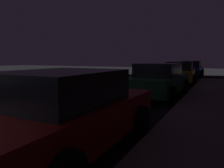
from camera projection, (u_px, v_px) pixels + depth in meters
name	position (u px, v px, depth m)	size (l,w,h in m)	color
car_red	(65.00, 112.00, 3.84)	(2.10, 4.03, 1.43)	maroon
car_green	(158.00, 80.00, 9.53)	(2.12, 4.63, 1.43)	#19592D
car_yellow_cab	(180.00, 73.00, 14.59)	(2.14, 4.21, 1.43)	gold
car_blue	(191.00, 69.00, 20.02)	(2.00, 4.03, 1.43)	navy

